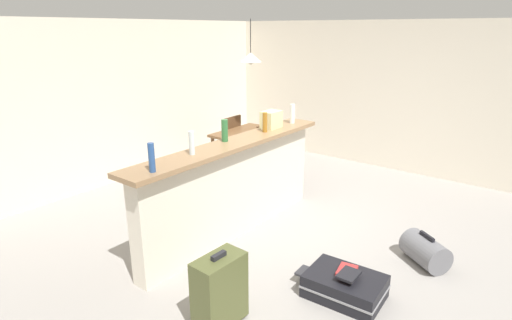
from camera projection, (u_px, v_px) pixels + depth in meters
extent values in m
cube|color=gray|center=(283.00, 228.00, 5.15)|extent=(13.00, 13.00, 0.05)
cube|color=silver|center=(125.00, 102.00, 6.54)|extent=(6.60, 0.10, 2.50)
cube|color=silver|center=(367.00, 94.00, 7.24)|extent=(0.10, 6.00, 2.50)
cube|color=silver|center=(234.00, 191.00, 4.81)|extent=(2.80, 0.20, 1.09)
cube|color=#93704C|center=(234.00, 144.00, 4.64)|extent=(2.96, 0.40, 0.05)
cylinder|color=#284C89|center=(152.00, 158.00, 3.62)|extent=(0.06, 0.06, 0.27)
cylinder|color=silver|center=(192.00, 143.00, 4.13)|extent=(0.06, 0.06, 0.24)
cylinder|color=#2D6B38|center=(225.00, 130.00, 4.61)|extent=(0.07, 0.07, 0.25)
cylinder|color=#9E661E|center=(265.00, 122.00, 5.03)|extent=(0.06, 0.06, 0.24)
cylinder|color=silver|center=(292.00, 114.00, 5.50)|extent=(0.07, 0.07, 0.26)
cube|color=beige|center=(271.00, 120.00, 5.23)|extent=(0.26, 0.18, 0.22)
cube|color=brown|center=(248.00, 133.00, 6.75)|extent=(1.10, 0.80, 0.04)
cylinder|color=brown|center=(246.00, 166.00, 6.30)|extent=(0.06, 0.06, 0.70)
cylinder|color=brown|center=(282.00, 151.00, 7.04)|extent=(0.06, 0.06, 0.70)
cylinder|color=brown|center=(213.00, 158.00, 6.70)|extent=(0.06, 0.06, 0.70)
cylinder|color=brown|center=(250.00, 145.00, 7.43)|extent=(0.06, 0.06, 0.70)
cube|color=#4C331E|center=(274.00, 158.00, 6.43)|extent=(0.46, 0.46, 0.04)
cube|color=#4C331E|center=(266.00, 140.00, 6.48)|extent=(0.40, 0.10, 0.48)
cylinder|color=#4C331E|center=(274.00, 176.00, 6.28)|extent=(0.04, 0.04, 0.41)
cylinder|color=#4C331E|center=(288.00, 171.00, 6.49)|extent=(0.04, 0.04, 0.41)
cylinder|color=#4C331E|center=(260.00, 171.00, 6.50)|extent=(0.04, 0.04, 0.41)
cylinder|color=#4C331E|center=(274.00, 167.00, 6.71)|extent=(0.04, 0.04, 0.41)
cube|color=#4C331E|center=(225.00, 143.00, 7.24)|extent=(0.41, 0.41, 0.04)
cube|color=#4C331E|center=(233.00, 130.00, 7.06)|extent=(0.40, 0.05, 0.48)
cylinder|color=#4C331E|center=(225.00, 152.00, 7.52)|extent=(0.04, 0.04, 0.41)
cylinder|color=#4C331E|center=(213.00, 156.00, 7.28)|extent=(0.04, 0.04, 0.41)
cylinder|color=#4C331E|center=(238.00, 155.00, 7.34)|extent=(0.04, 0.04, 0.41)
cylinder|color=#4C331E|center=(227.00, 159.00, 7.10)|extent=(0.04, 0.04, 0.41)
cylinder|color=black|center=(251.00, 36.00, 6.23)|extent=(0.01, 0.01, 0.51)
cone|color=white|center=(251.00, 57.00, 6.33)|extent=(0.34, 0.34, 0.14)
sphere|color=white|center=(251.00, 63.00, 6.35)|extent=(0.07, 0.07, 0.07)
cube|color=black|center=(345.00, 286.00, 3.77)|extent=(0.52, 0.70, 0.22)
cube|color=gray|center=(345.00, 286.00, 3.77)|extent=(0.53, 0.72, 0.02)
cube|color=#2D2D33|center=(305.00, 272.00, 3.99)|extent=(0.19, 0.15, 0.02)
cylinder|color=slate|center=(425.00, 251.00, 4.28)|extent=(0.52, 0.56, 0.30)
cube|color=black|center=(427.00, 236.00, 4.23)|extent=(0.14, 0.18, 0.04)
cube|color=#51562D|center=(220.00, 290.00, 3.34)|extent=(0.45, 0.26, 0.60)
cylinder|color=black|center=(236.00, 310.00, 3.57)|extent=(0.06, 0.03, 0.06)
cube|color=#232328|center=(219.00, 256.00, 3.25)|extent=(0.14, 0.05, 0.04)
cube|color=#AD2D2D|center=(347.00, 271.00, 3.77)|extent=(0.25, 0.20, 0.04)
cube|color=black|center=(349.00, 274.00, 3.66)|extent=(0.22, 0.16, 0.03)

